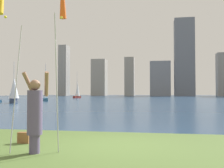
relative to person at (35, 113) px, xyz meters
The scene contains 11 objects.
ground 52.15m from the person, 88.25° to the left, with size 120.00×138.00×0.12m.
person is the anchor object (origin of this frame).
bag 1.53m from the person, 127.46° to the left, with size 0.32×0.16×0.29m.
sailboat_1 56.18m from the person, 106.24° to the left, with size 1.56×2.08×5.99m.
sailboat_5 36.64m from the person, 113.39° to the left, with size 1.85×2.95×5.88m.
sailboat_8 29.79m from the person, 120.74° to the left, with size 1.59×2.52×5.15m.
skyline_tower_0 99.25m from the person, 109.61° to the left, with size 3.16×4.76×19.32m.
skyline_tower_1 99.19m from the person, 101.72° to the left, with size 5.48×5.78×14.09m.
skyline_tower_2 97.96m from the person, 94.87° to the left, with size 3.60×3.73×14.80m.
skyline_tower_3 94.54m from the person, 87.99° to the left, with size 7.25×7.85×12.47m.
skyline_tower_4 94.12m from the person, 82.77° to the left, with size 6.85×5.75×27.34m.
Camera 1 is at (1.11, -6.78, 1.35)m, focal length 43.17 mm.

